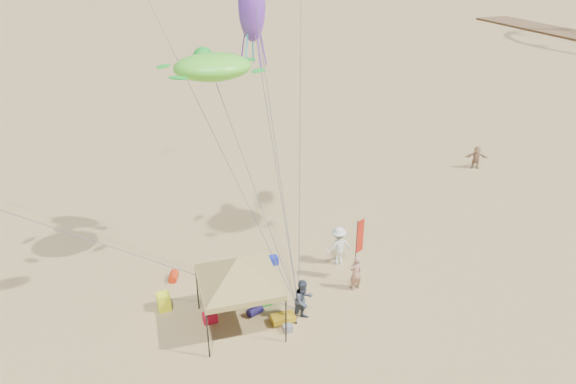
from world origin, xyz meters
name	(u,v)px	position (x,y,z in m)	size (l,w,h in m)	color
ground	(315,315)	(0.00, 0.00, 0.00)	(280.00, 280.00, 0.00)	tan
canopy_tent	(238,260)	(-2.90, 0.50, 2.91)	(5.66, 5.66, 3.50)	black
feather_flag	(359,240)	(2.56, 1.48, 2.01)	(0.43, 0.20, 3.01)	black
cooler_red	(210,318)	(-3.94, 1.09, 0.19)	(0.54, 0.38, 0.38)	#B50E23
cooler_blue	(272,261)	(-0.41, 3.99, 0.19)	(0.54, 0.38, 0.38)	#1425A9
bag_navy	(255,311)	(-2.20, 0.88, 0.18)	(0.36, 0.36, 0.60)	#130D3D
bag_orange	(173,276)	(-4.76, 4.35, 0.18)	(0.36, 0.36, 0.60)	red
chair_green	(265,296)	(-1.61, 1.42, 0.35)	(0.50, 0.50, 0.70)	green
chair_yellow	(164,302)	(-5.45, 2.51, 0.35)	(0.50, 0.50, 0.70)	#EAF61B
crate_grey	(288,328)	(-1.36, -0.50, 0.14)	(0.34, 0.30, 0.28)	slate
beach_cart	(283,318)	(-1.33, 0.06, 0.20)	(0.90, 0.50, 0.24)	gold
person_near_a	(356,273)	(2.22, 0.98, 0.80)	(0.58, 0.38, 1.60)	tan
person_near_b	(303,301)	(-0.55, -0.06, 0.89)	(0.87, 0.68, 1.78)	#363E4A
person_near_c	(338,246)	(2.41, 3.00, 0.91)	(1.18, 0.68, 1.82)	white
person_far_c	(476,157)	(15.16, 9.65, 0.74)	(1.37, 0.44, 1.48)	tan
turtle_kite	(213,67)	(-2.42, 4.65, 8.93)	(2.98, 2.38, 0.99)	#65F631
squid_kite	(252,5)	(-0.45, 5.80, 10.92)	(1.07, 1.07, 2.79)	purple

